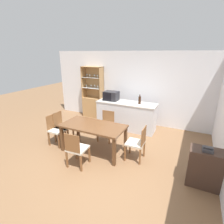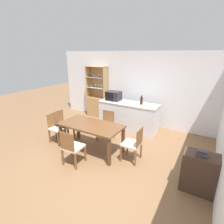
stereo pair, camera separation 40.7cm
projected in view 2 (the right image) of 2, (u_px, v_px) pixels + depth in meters
The scene contains 14 objects.
ground_plane at pixel (99, 156), 4.43m from camera, with size 18.00×18.00×0.00m, color brown.
wall_back at pixel (140, 89), 6.17m from camera, with size 6.80×0.06×2.55m.
kitchen_counter at pixel (128, 116), 5.89m from camera, with size 1.99×0.63×0.93m.
display_cabinet at pixel (98, 103), 7.07m from camera, with size 0.83×0.35×2.00m.
dining_table at pixel (91, 128), 4.50m from camera, with size 1.63×0.82×0.74m.
dining_chair_side_left_near at pixel (57, 128), 5.02m from camera, with size 0.42×0.42×0.86m.
dining_chair_side_right_far at pixel (133, 144), 4.12m from camera, with size 0.42×0.42×0.86m.
dining_chair_head_near at pixel (72, 147), 3.98m from camera, with size 0.43×0.43×0.86m.
dining_chair_side_left_far at pixel (63, 125), 5.21m from camera, with size 0.44×0.44×0.86m.
dining_chair_head_far at pixel (106, 126), 5.16m from camera, with size 0.44×0.44×0.86m.
microwave at pixel (114, 96), 5.99m from camera, with size 0.49×0.36×0.31m.
wine_bottle at pixel (141, 101), 5.51m from camera, with size 0.08×0.08×0.30m.
side_cabinet at pixel (199, 173), 3.22m from camera, with size 0.60×0.38×0.76m.
telephone at pixel (202, 154), 3.07m from camera, with size 0.18×0.19×0.09m.
Camera 2 is at (2.24, -3.14, 2.48)m, focal length 28.00 mm.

